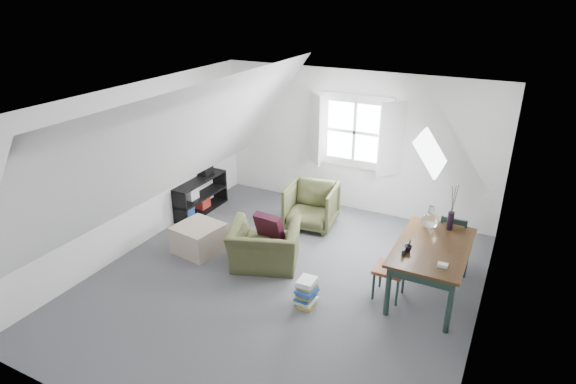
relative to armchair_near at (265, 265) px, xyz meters
The scene contains 24 objects.
floor 0.52m from the armchair_near, 33.07° to the right, with size 5.50×5.50×0.00m, color #4E4F54.
ceiling 2.55m from the armchair_near, 33.07° to the right, with size 5.50×5.50×0.00m, color white.
wall_back 2.80m from the armchair_near, 79.89° to the left, with size 5.00×5.00×0.00m, color white.
wall_front 3.31m from the armchair_near, 81.77° to the right, with size 5.00×5.00×0.00m, color white.
wall_left 2.43m from the armchair_near, behind, with size 5.50×5.50×0.00m, color white.
wall_right 3.21m from the armchair_near, ahead, with size 5.50×5.50×0.00m, color white.
slope_left 2.11m from the armchair_near, 165.56° to the right, with size 5.50×5.50×0.00m, color white.
slope_right 2.68m from the armchair_near, ahead, with size 5.50×5.50×0.00m, color white.
dormer_window 2.83m from the armchair_near, 79.58° to the left, with size 1.71×0.35×1.30m.
skylight 2.83m from the armchair_near, 27.01° to the left, with size 0.55×0.75×0.04m, color white.
armchair_near is the anchor object (origin of this frame).
armchair_far 1.46m from the armchair_near, 86.95° to the left, with size 0.79×0.81×0.74m, color #3F4326.
throw_pillow 0.58m from the armchair_near, 90.00° to the left, with size 0.42×0.12×0.42m, color #3D101F.
ottoman 1.14m from the armchair_near, behind, with size 0.64×0.64×0.43m, color tan.
dining_table 2.39m from the armchair_near, ahead, with size 0.89×1.48×0.74m.
demijohn 2.43m from the armchair_near, 20.55° to the left, with size 0.23×0.23×0.32m.
vase_twigs 2.69m from the armchair_near, 20.68° to the left, with size 0.08×0.09×0.64m.
cup 2.16m from the armchair_near, ahead, with size 0.09×0.09×0.09m, color black.
paper_box 2.59m from the armchair_near, ahead, with size 0.12×0.08×0.04m, color white.
dining_chair_far 2.73m from the armchair_near, 26.32° to the left, with size 0.40×0.40×0.84m.
dining_chair_near 1.91m from the armchair_near, ahead, with size 0.39×0.39×0.82m.
media_shelf 2.23m from the armchair_near, 152.60° to the left, with size 0.41×1.22×0.63m.
electronics_box 2.47m from the armchair_near, 146.30° to the left, with size 0.19×0.26×0.21m, color black.
magazine_stack 1.13m from the armchair_near, 31.73° to the right, with size 0.28×0.33×0.37m.
Camera 1 is at (2.62, -4.96, 3.79)m, focal length 30.00 mm.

